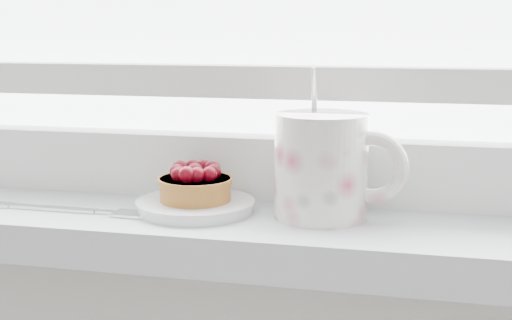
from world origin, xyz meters
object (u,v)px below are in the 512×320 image
(raspberry_tart, at_px, (195,183))
(fork, at_px, (81,210))
(floral_mug, at_px, (325,164))
(saucer, at_px, (196,206))

(raspberry_tart, xyz_separation_m, fork, (-0.12, -0.03, -0.03))
(floral_mug, bearing_deg, fork, -171.38)
(raspberry_tart, xyz_separation_m, floral_mug, (0.13, 0.01, 0.02))
(saucer, height_order, fork, saucer)
(floral_mug, relative_size, fork, 0.73)
(fork, bearing_deg, saucer, 14.39)
(saucer, distance_m, raspberry_tart, 0.02)
(fork, bearing_deg, raspberry_tart, 14.44)
(raspberry_tart, bearing_deg, floral_mug, 3.40)
(saucer, bearing_deg, floral_mug, 3.45)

